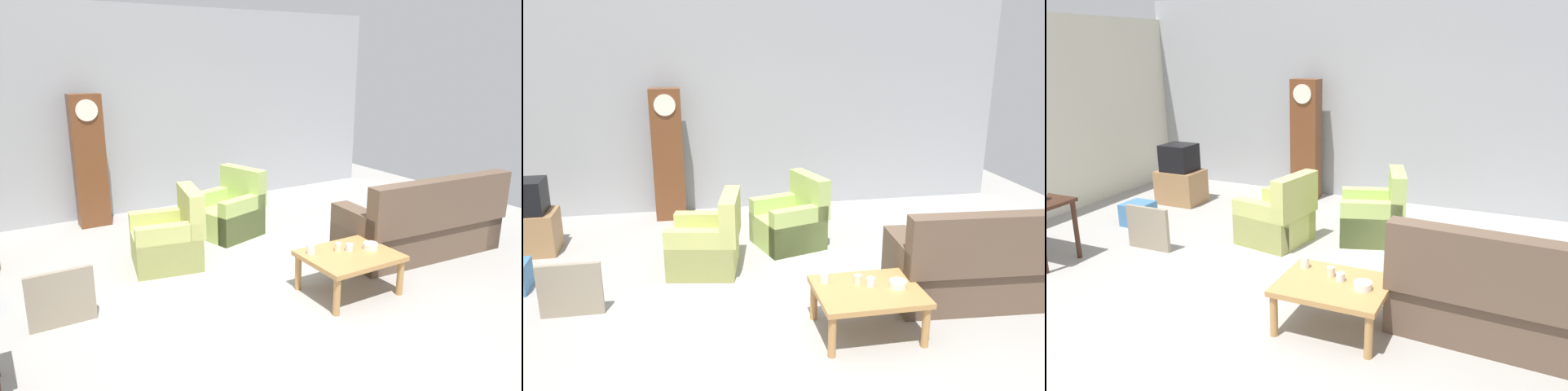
# 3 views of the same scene
# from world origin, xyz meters

# --- Properties ---
(ground_plane) EXTENTS (10.40, 10.40, 0.00)m
(ground_plane) POSITION_xyz_m (0.00, 0.00, 0.00)
(ground_plane) COLOR #999691
(garage_door_wall) EXTENTS (8.40, 0.16, 3.20)m
(garage_door_wall) POSITION_xyz_m (0.00, 3.60, 1.60)
(garage_door_wall) COLOR #9EA0A5
(garage_door_wall) RESTS_ON ground_plane
(couch_floral) EXTENTS (2.16, 1.02, 1.04)m
(couch_floral) POSITION_xyz_m (2.21, -0.08, 0.36)
(couch_floral) COLOR brown
(couch_floral) RESTS_ON ground_plane
(armchair_olive_near) EXTENTS (0.91, 0.89, 0.92)m
(armchair_olive_near) POSITION_xyz_m (-0.66, 1.21, 0.31)
(armchair_olive_near) COLOR #B7BC66
(armchair_olive_near) RESTS_ON ground_plane
(armchair_olive_far) EXTENTS (0.98, 0.96, 0.92)m
(armchair_olive_far) POSITION_xyz_m (0.45, 1.78, 0.31)
(armchair_olive_far) COLOR #A8C266
(armchair_olive_far) RESTS_ON ground_plane
(coffee_table_wood) EXTENTS (0.96, 0.76, 0.44)m
(coffee_table_wood) POSITION_xyz_m (0.71, -0.46, 0.38)
(coffee_table_wood) COLOR #B27F47
(coffee_table_wood) RESTS_ON ground_plane
(grandfather_clock) EXTENTS (0.44, 0.30, 1.93)m
(grandfather_clock) POSITION_xyz_m (-1.11, 3.17, 0.97)
(grandfather_clock) COLOR brown
(grandfather_clock) RESTS_ON ground_plane
(tv_stand_cabinet) EXTENTS (0.68, 0.52, 0.53)m
(tv_stand_cabinet) POSITION_xyz_m (-2.84, 2.14, 0.26)
(tv_stand_cabinet) COLOR #997047
(tv_stand_cabinet) RESTS_ON ground_plane
(tv_crt) EXTENTS (0.48, 0.44, 0.42)m
(tv_crt) POSITION_xyz_m (-2.84, 2.14, 0.74)
(tv_crt) COLOR black
(tv_crt) RESTS_ON tv_stand_cabinet
(framed_picture_leaning) EXTENTS (0.60, 0.05, 0.54)m
(framed_picture_leaning) POSITION_xyz_m (-2.02, 0.36, 0.27)
(framed_picture_leaning) COLOR gray
(framed_picture_leaning) RESTS_ON ground_plane
(cup_white_porcelain) EXTENTS (0.08, 0.08, 0.10)m
(cup_white_porcelain) POSITION_xyz_m (0.35, -0.26, 0.49)
(cup_white_porcelain) COLOR white
(cup_white_porcelain) RESTS_ON coffee_table_wood
(cup_blue_rimmed) EXTENTS (0.08, 0.08, 0.08)m
(cup_blue_rimmed) POSITION_xyz_m (0.75, -0.40, 0.48)
(cup_blue_rimmed) COLOR silver
(cup_blue_rimmed) RESTS_ON coffee_table_wood
(cup_cream_tall) EXTENTS (0.07, 0.07, 0.09)m
(cup_cream_tall) POSITION_xyz_m (0.64, -0.35, 0.48)
(cup_cream_tall) COLOR beige
(cup_cream_tall) RESTS_ON coffee_table_wood
(bowl_white_stacked) EXTENTS (0.16, 0.16, 0.07)m
(bowl_white_stacked) POSITION_xyz_m (0.98, -0.48, 0.47)
(bowl_white_stacked) COLOR white
(bowl_white_stacked) RESTS_ON coffee_table_wood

